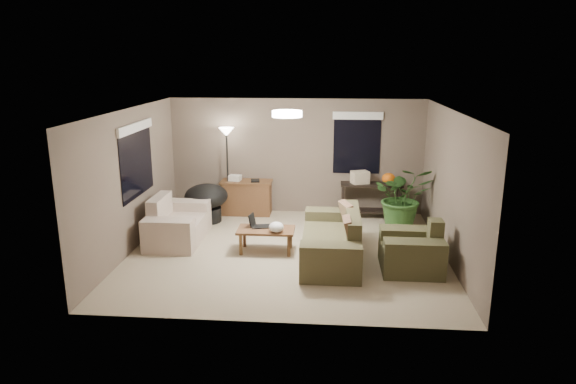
# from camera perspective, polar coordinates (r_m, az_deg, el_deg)

# --- Properties ---
(room_shell) EXTENTS (5.50, 5.50, 5.50)m
(room_shell) POSITION_cam_1_polar(r_m,az_deg,el_deg) (8.78, -0.10, 0.93)
(room_shell) COLOR tan
(room_shell) RESTS_ON ground
(main_sofa) EXTENTS (0.95, 2.20, 0.85)m
(main_sofa) POSITION_cam_1_polar(r_m,az_deg,el_deg) (8.81, 5.05, -5.59)
(main_sofa) COLOR brown
(main_sofa) RESTS_ON ground
(throw_pillows) EXTENTS (0.37, 1.38, 0.47)m
(throw_pillows) POSITION_cam_1_polar(r_m,az_deg,el_deg) (8.70, 6.79, -3.43)
(throw_pillows) COLOR #8C7251
(throw_pillows) RESTS_ON main_sofa
(loveseat) EXTENTS (0.90, 1.60, 0.85)m
(loveseat) POSITION_cam_1_polar(r_m,az_deg,el_deg) (9.87, -12.28, -3.60)
(loveseat) COLOR beige
(loveseat) RESTS_ON ground
(armchair) EXTENTS (0.95, 1.00, 0.85)m
(armchair) POSITION_cam_1_polar(r_m,az_deg,el_deg) (8.58, 13.61, -6.49)
(armchair) COLOR #454429
(armchair) RESTS_ON ground
(coffee_table) EXTENTS (1.00, 0.55, 0.42)m
(coffee_table) POSITION_cam_1_polar(r_m,az_deg,el_deg) (9.07, -2.47, -4.49)
(coffee_table) COLOR brown
(coffee_table) RESTS_ON ground
(laptop) EXTENTS (0.40, 0.29, 0.24)m
(laptop) POSITION_cam_1_polar(r_m,az_deg,el_deg) (9.15, -3.44, -3.54)
(laptop) COLOR black
(laptop) RESTS_ON coffee_table
(plastic_bag) EXTENTS (0.32, 0.30, 0.18)m
(plastic_bag) POSITION_cam_1_polar(r_m,az_deg,el_deg) (8.86, -1.31, -3.92)
(plastic_bag) COLOR white
(plastic_bag) RESTS_ON coffee_table
(desk) EXTENTS (1.10, 0.50, 0.75)m
(desk) POSITION_cam_1_polar(r_m,az_deg,el_deg) (11.25, -4.60, -0.59)
(desk) COLOR brown
(desk) RESTS_ON ground
(desk_papers) EXTENTS (0.70, 0.29, 0.12)m
(desk_papers) POSITION_cam_1_polar(r_m,az_deg,el_deg) (11.16, -5.45, 1.51)
(desk_papers) COLOR silver
(desk_papers) RESTS_ON desk
(console_table) EXTENTS (1.30, 0.40, 0.75)m
(console_table) POSITION_cam_1_polar(r_m,az_deg,el_deg) (11.11, 9.21, -0.63)
(console_table) COLOR black
(console_table) RESTS_ON ground
(pumpkin) EXTENTS (0.36, 0.36, 0.23)m
(pumpkin) POSITION_cam_1_polar(r_m,az_deg,el_deg) (11.04, 11.11, 1.48)
(pumpkin) COLOR orange
(pumpkin) RESTS_ON console_table
(cardboard_box) EXTENTS (0.42, 0.36, 0.26)m
(cardboard_box) POSITION_cam_1_polar(r_m,az_deg,el_deg) (10.98, 8.00, 1.63)
(cardboard_box) COLOR beige
(cardboard_box) RESTS_ON console_table
(papasan_chair) EXTENTS (0.92, 0.92, 0.80)m
(papasan_chair) POSITION_cam_1_polar(r_m,az_deg,el_deg) (10.82, -9.05, -0.87)
(papasan_chair) COLOR black
(papasan_chair) RESTS_ON ground
(floor_lamp) EXTENTS (0.32, 0.32, 1.91)m
(floor_lamp) POSITION_cam_1_polar(r_m,az_deg,el_deg) (11.00, -6.83, 5.50)
(floor_lamp) COLOR black
(floor_lamp) RESTS_ON ground
(ceiling_fixture) EXTENTS (0.50, 0.50, 0.10)m
(ceiling_fixture) POSITION_cam_1_polar(r_m,az_deg,el_deg) (8.57, -0.11, 8.68)
(ceiling_fixture) COLOR white
(ceiling_fixture) RESTS_ON room_shell
(houseplant) EXTENTS (1.15, 1.28, 1.00)m
(houseplant) POSITION_cam_1_polar(r_m,az_deg,el_deg) (10.58, 12.61, -1.24)
(houseplant) COLOR #2D5923
(houseplant) RESTS_ON ground
(cat_scratching_post) EXTENTS (0.32, 0.32, 0.50)m
(cat_scratching_post) POSITION_cam_1_polar(r_m,az_deg,el_deg) (8.99, 14.19, -6.11)
(cat_scratching_post) COLOR tan
(cat_scratching_post) RESTS_ON ground
(window_left) EXTENTS (0.05, 1.56, 1.33)m
(window_left) POSITION_cam_1_polar(r_m,az_deg,el_deg) (9.57, -16.52, 4.74)
(window_left) COLOR black
(window_left) RESTS_ON room_shell
(window_back) EXTENTS (1.06, 0.05, 1.33)m
(window_back) POSITION_cam_1_polar(r_m,az_deg,el_deg) (11.10, 7.70, 6.55)
(window_back) COLOR black
(window_back) RESTS_ON room_shell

